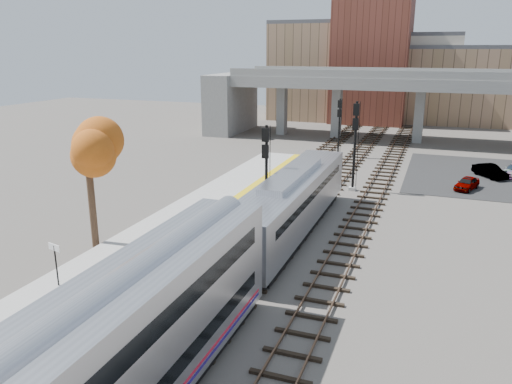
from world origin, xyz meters
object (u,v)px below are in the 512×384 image
Objects in this scene: signal_mast_far at (339,129)px; car_b at (490,171)px; signal_mast_mid at (355,146)px; tree at (87,150)px; locomotive at (292,202)px; car_a at (467,183)px; signal_mast_near at (266,178)px.

car_b is at bearing -16.23° from signal_mast_far.
signal_mast_mid reaches higher than signal_mast_far.
signal_mast_far is 16.68m from car_b.
tree is at bearing -166.40° from car_b.
car_a is at bearing 54.23° from locomotive.
signal_mast_near reaches higher than locomotive.
tree is (-8.91, -7.21, 2.67)m from signal_mast_near.
tree reaches higher than signal_mast_far.
signal_mast_mid is at bearing -73.48° from signal_mast_far.
signal_mast_near reaches higher than car_a.
car_a is (22.50, 22.43, -5.65)m from tree.
signal_mast_mid is 10.75m from car_a.
tree is 32.27m from car_a.
signal_mast_near is at bearing -110.33° from car_a.
signal_mast_near is at bearing -109.66° from signal_mast_mid.
car_b is at bearing 48.45° from tree.
signal_mast_near is 11.77m from tree.
signal_mast_far is at bearing 106.52° from signal_mast_mid.
car_b is (2.23, 5.48, 0.06)m from car_a.
signal_mast_near is at bearing -90.00° from signal_mast_far.
signal_mast_far reaches higher than car_a.
car_a is at bearing -147.03° from car_b.
car_b is at bearing 52.60° from signal_mast_near.
signal_mast_mid reaches higher than car_b.
signal_mast_far is (-4.10, 13.83, -0.79)m from signal_mast_mid.
locomotive is at bearing -157.49° from car_b.
locomotive is 4.98× the size of car_b.
tree reaches higher than signal_mast_near.
tree is at bearing -105.33° from signal_mast_far.
car_a is 5.92m from car_b.
signal_mast_mid is at bearing 70.34° from signal_mast_near.
signal_mast_mid reaches higher than car_a.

